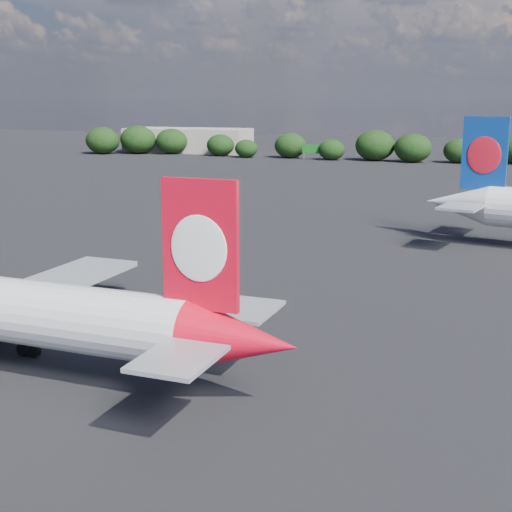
% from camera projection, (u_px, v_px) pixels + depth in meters
% --- Properties ---
extents(ground, '(500.00, 500.00, 0.00)m').
position_uv_depth(ground, '(250.00, 232.00, 101.17)').
color(ground, black).
rests_on(ground, ground).
extents(terminal_building, '(42.00, 16.00, 8.00)m').
position_uv_depth(terminal_building, '(188.00, 140.00, 242.12)').
color(terminal_building, gray).
rests_on(terminal_building, ground).
extents(highway_sign, '(6.00, 0.30, 4.50)m').
position_uv_depth(highway_sign, '(312.00, 149.00, 213.66)').
color(highway_sign, '#14641A').
rests_on(highway_sign, ground).
extents(billboard_yellow, '(5.00, 0.30, 5.50)m').
position_uv_depth(billboard_yellow, '(416.00, 148.00, 210.28)').
color(billboard_yellow, gold).
rests_on(billboard_yellow, ground).
extents(horizon_treeline, '(206.37, 16.09, 9.24)m').
position_uv_depth(horizon_treeline, '(378.00, 147.00, 210.68)').
color(horizon_treeline, black).
rests_on(horizon_treeline, ground).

